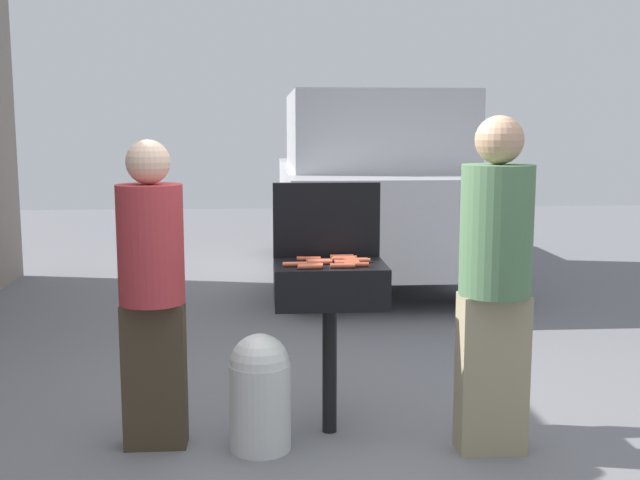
% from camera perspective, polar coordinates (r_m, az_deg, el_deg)
% --- Properties ---
extents(ground_plane, '(24.00, 24.00, 0.00)m').
position_cam_1_polar(ground_plane, '(4.28, 0.20, -14.84)').
color(ground_plane, slate).
extents(bbq_grill, '(0.60, 0.44, 0.94)m').
position_cam_1_polar(bbq_grill, '(4.25, 0.71, -3.64)').
color(bbq_grill, black).
rests_on(bbq_grill, ground).
extents(grill_lid_open, '(0.60, 0.05, 0.42)m').
position_cam_1_polar(grill_lid_open, '(4.41, 0.47, 1.47)').
color(grill_lid_open, black).
rests_on(grill_lid_open, bbq_grill).
extents(hot_dog_0, '(0.13, 0.04, 0.03)m').
position_cam_1_polar(hot_dog_0, '(4.29, 1.70, -1.39)').
color(hot_dog_0, '#C6593D').
rests_on(hot_dog_0, bbq_grill).
extents(hot_dog_1, '(0.13, 0.04, 0.03)m').
position_cam_1_polar(hot_dog_1, '(4.20, 1.92, -1.62)').
color(hot_dog_1, '#B74C33').
rests_on(hot_dog_1, bbq_grill).
extents(hot_dog_2, '(0.13, 0.04, 0.03)m').
position_cam_1_polar(hot_dog_2, '(4.24, 2.79, -1.52)').
color(hot_dog_2, '#B74C33').
rests_on(hot_dog_2, bbq_grill).
extents(hot_dog_3, '(0.13, 0.03, 0.03)m').
position_cam_1_polar(hot_dog_3, '(4.33, 1.83, -1.31)').
color(hot_dog_3, '#B74C33').
rests_on(hot_dog_3, bbq_grill).
extents(hot_dog_4, '(0.13, 0.03, 0.03)m').
position_cam_1_polar(hot_dog_4, '(4.13, 2.66, -1.79)').
color(hot_dog_4, '#AD4228').
rests_on(hot_dog_4, bbq_grill).
extents(hot_dog_5, '(0.13, 0.04, 0.03)m').
position_cam_1_polar(hot_dog_5, '(4.30, -0.82, -1.38)').
color(hot_dog_5, '#B74C33').
rests_on(hot_dog_5, bbq_grill).
extents(hot_dog_6, '(0.13, 0.03, 0.03)m').
position_cam_1_polar(hot_dog_6, '(4.09, 1.65, -1.88)').
color(hot_dog_6, '#B74C33').
rests_on(hot_dog_6, bbq_grill).
extents(hot_dog_7, '(0.13, 0.04, 0.03)m').
position_cam_1_polar(hot_dog_7, '(4.11, -0.69, -1.83)').
color(hot_dog_7, '#AD4228').
rests_on(hot_dog_7, bbq_grill).
extents(hot_dog_8, '(0.13, 0.03, 0.03)m').
position_cam_1_polar(hot_dog_8, '(4.37, 1.58, -1.22)').
color(hot_dog_8, '#C6593D').
rests_on(hot_dog_8, bbq_grill).
extents(hot_dog_9, '(0.13, 0.03, 0.03)m').
position_cam_1_polar(hot_dog_9, '(4.23, -0.12, -1.54)').
color(hot_dog_9, '#C6593D').
rests_on(hot_dog_9, bbq_grill).
extents(hot_dog_10, '(0.13, 0.04, 0.03)m').
position_cam_1_polar(hot_dog_10, '(4.27, 2.59, -1.45)').
color(hot_dog_10, '#B74C33').
rests_on(hot_dog_10, bbq_grill).
extents(hot_dog_11, '(0.13, 0.03, 0.03)m').
position_cam_1_polar(hot_dog_11, '(4.16, 1.99, -1.69)').
color(hot_dog_11, '#B74C33').
rests_on(hot_dog_11, bbq_grill).
extents(hot_dog_12, '(0.13, 0.03, 0.03)m').
position_cam_1_polar(hot_dog_12, '(4.19, 0.04, -1.63)').
color(hot_dog_12, '#C6593D').
rests_on(hot_dog_12, bbq_grill).
extents(hot_dog_13, '(0.13, 0.03, 0.03)m').
position_cam_1_polar(hot_dog_13, '(4.06, -0.73, -1.94)').
color(hot_dog_13, '#C6593D').
rests_on(hot_dog_13, bbq_grill).
extents(hot_dog_14, '(0.13, 0.03, 0.03)m').
position_cam_1_polar(hot_dog_14, '(4.13, -1.83, -1.77)').
color(hot_dog_14, '#C6593D').
rests_on(hot_dog_14, bbq_grill).
extents(propane_tank, '(0.32, 0.32, 0.62)m').
position_cam_1_polar(propane_tank, '(4.17, -4.36, -10.77)').
color(propane_tank, silver).
rests_on(propane_tank, ground).
extents(person_left, '(0.34, 0.34, 1.61)m').
position_cam_1_polar(person_left, '(4.14, -12.09, -3.11)').
color(person_left, '#3F3323').
rests_on(person_left, ground).
extents(person_right, '(0.36, 0.36, 1.73)m').
position_cam_1_polar(person_right, '(4.07, 12.57, -2.39)').
color(person_right, gray).
rests_on(person_right, ground).
extents(parked_minivan, '(2.03, 4.40, 2.02)m').
position_cam_1_polar(parked_minivan, '(8.78, 3.60, 4.05)').
color(parked_minivan, '#B7B7BC').
rests_on(parked_minivan, ground).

